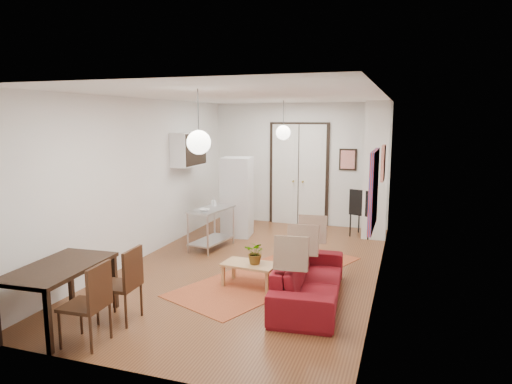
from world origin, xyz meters
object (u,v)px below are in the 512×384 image
(dining_chair_near, at_px, (123,276))
(fridge, at_px, (237,197))
(coffee_table, at_px, (250,266))
(kitchen_counter, at_px, (211,223))
(dining_chair_far, at_px, (90,295))
(black_side_chair, at_px, (364,207))
(sofa, at_px, (309,279))
(dining_table, at_px, (59,272))

(dining_chair_near, bearing_deg, fridge, 177.93)
(dining_chair_near, bearing_deg, coffee_table, 139.65)
(kitchen_counter, distance_m, dining_chair_far, 3.92)
(kitchen_counter, bearing_deg, dining_chair_far, -78.64)
(black_side_chair, bearing_deg, coffee_table, 89.91)
(dining_chair_far, height_order, black_side_chair, black_side_chair)
(kitchen_counter, height_order, dining_chair_near, dining_chair_near)
(sofa, relative_size, black_side_chair, 2.05)
(sofa, height_order, kitchen_counter, kitchen_counter)
(black_side_chair, bearing_deg, sofa, 104.50)
(dining_chair_far, bearing_deg, kitchen_counter, -179.98)
(sofa, xyz_separation_m, coffee_table, (-0.98, 0.25, 0.00))
(dining_chair_far, bearing_deg, fridge, 177.76)
(dining_table, relative_size, dining_chair_near, 1.50)
(fridge, distance_m, dining_table, 4.83)
(kitchen_counter, bearing_deg, black_side_chair, 44.08)
(sofa, distance_m, dining_chair_near, 2.52)
(sofa, relative_size, dining_chair_near, 2.25)
(kitchen_counter, relative_size, dining_chair_near, 1.17)
(coffee_table, distance_m, dining_chair_far, 2.51)
(coffee_table, relative_size, dining_chair_far, 0.89)
(fridge, bearing_deg, kitchen_counter, -104.18)
(kitchen_counter, relative_size, dining_table, 0.77)
(kitchen_counter, xyz_separation_m, dining_table, (-0.37, -3.71, 0.18))
(coffee_table, height_order, dining_chair_far, dining_chair_far)
(coffee_table, relative_size, kitchen_counter, 0.77)
(sofa, distance_m, dining_chair_far, 2.91)
(kitchen_counter, distance_m, dining_table, 3.73)
(dining_chair_far, xyz_separation_m, black_side_chair, (2.53, 5.93, 0.06))
(sofa, xyz_separation_m, dining_table, (-2.75, -1.74, 0.37))
(fridge, relative_size, dining_chair_far, 1.80)
(dining_chair_near, distance_m, dining_chair_far, 0.65)
(dining_chair_far, bearing_deg, sofa, 128.87)
(dining_chair_near, height_order, black_side_chair, black_side_chair)
(fridge, relative_size, dining_table, 1.20)
(coffee_table, xyz_separation_m, dining_table, (-1.77, -2.00, 0.37))
(dining_table, bearing_deg, dining_chair_near, 36.58)
(fridge, bearing_deg, coffee_table, -72.85)
(fridge, distance_m, dining_chair_far, 5.02)
(dining_chair_far, bearing_deg, dining_chair_near, 176.65)
(coffee_table, height_order, dining_chair_near, dining_chair_near)
(coffee_table, distance_m, dining_table, 2.69)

